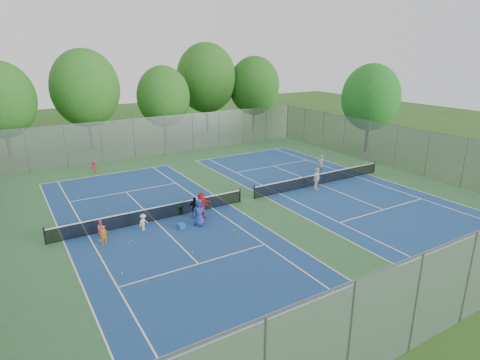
% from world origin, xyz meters
% --- Properties ---
extents(ground, '(120.00, 120.00, 0.00)m').
position_xyz_m(ground, '(0.00, 0.00, 0.00)').
color(ground, '#29531A').
rests_on(ground, ground).
extents(court_pad, '(32.00, 32.00, 0.01)m').
position_xyz_m(court_pad, '(0.00, 0.00, 0.01)').
color(court_pad, '#306636').
rests_on(court_pad, ground).
extents(court_left, '(10.97, 23.77, 0.01)m').
position_xyz_m(court_left, '(-7.00, 0.00, 0.02)').
color(court_left, navy).
rests_on(court_left, court_pad).
extents(court_right, '(10.97, 23.77, 0.01)m').
position_xyz_m(court_right, '(7.00, 0.00, 0.02)').
color(court_right, navy).
rests_on(court_right, court_pad).
extents(net_left, '(12.87, 0.10, 0.91)m').
position_xyz_m(net_left, '(-7.00, 0.00, 0.46)').
color(net_left, black).
rests_on(net_left, ground).
extents(net_right, '(12.87, 0.10, 0.91)m').
position_xyz_m(net_right, '(7.00, 0.00, 0.46)').
color(net_right, black).
rests_on(net_right, ground).
extents(fence_north, '(32.00, 0.10, 4.00)m').
position_xyz_m(fence_north, '(0.00, 16.00, 2.00)').
color(fence_north, gray).
rests_on(fence_north, ground).
extents(fence_south, '(32.00, 0.10, 4.00)m').
position_xyz_m(fence_south, '(0.00, -16.00, 2.00)').
color(fence_south, gray).
rests_on(fence_south, ground).
extents(fence_east, '(0.10, 32.00, 4.00)m').
position_xyz_m(fence_east, '(16.00, 0.00, 2.00)').
color(fence_east, gray).
rests_on(fence_east, ground).
extents(tree_nw, '(6.40, 6.40, 9.58)m').
position_xyz_m(tree_nw, '(-14.00, 22.00, 5.89)').
color(tree_nw, '#443326').
rests_on(tree_nw, ground).
extents(tree_nl, '(7.20, 7.20, 10.69)m').
position_xyz_m(tree_nl, '(-6.00, 23.00, 6.54)').
color(tree_nl, '#443326').
rests_on(tree_nl, ground).
extents(tree_nc, '(6.00, 6.00, 8.85)m').
position_xyz_m(tree_nc, '(2.00, 21.00, 5.39)').
color(tree_nc, '#443326').
rests_on(tree_nc, ground).
extents(tree_nr, '(7.60, 7.60, 11.42)m').
position_xyz_m(tree_nr, '(9.00, 24.00, 7.04)').
color(tree_nr, '#443326').
rests_on(tree_nr, ground).
extents(tree_ne, '(6.60, 6.60, 9.77)m').
position_xyz_m(tree_ne, '(15.00, 22.00, 5.97)').
color(tree_ne, '#443326').
rests_on(tree_ne, ground).
extents(tree_side_e, '(6.00, 6.00, 9.20)m').
position_xyz_m(tree_side_e, '(19.00, 6.00, 5.74)').
color(tree_side_e, '#443326').
rests_on(tree_side_e, ground).
extents(ball_crate, '(0.43, 0.43, 0.34)m').
position_xyz_m(ball_crate, '(-6.02, -1.96, 0.17)').
color(ball_crate, blue).
rests_on(ball_crate, ground).
extents(ball_hopper, '(0.29, 0.29, 0.53)m').
position_xyz_m(ball_hopper, '(-5.13, 0.31, 0.27)').
color(ball_hopper, green).
rests_on(ball_hopper, ground).
extents(student_a, '(0.49, 0.39, 1.16)m').
position_xyz_m(student_a, '(-10.56, -1.67, 0.58)').
color(student_a, orange).
rests_on(student_a, ground).
extents(student_b, '(0.59, 0.50, 1.07)m').
position_xyz_m(student_b, '(-10.45, -0.60, 0.53)').
color(student_b, '#DA557E').
rests_on(student_b, ground).
extents(student_c, '(0.78, 0.69, 1.05)m').
position_xyz_m(student_c, '(-8.05, -0.98, 0.53)').
color(student_c, silver).
rests_on(student_c, ground).
extents(student_d, '(0.89, 0.56, 1.41)m').
position_xyz_m(student_d, '(-4.60, -0.88, 0.71)').
color(student_d, black).
rests_on(student_d, ground).
extents(student_e, '(0.94, 0.70, 1.74)m').
position_xyz_m(student_e, '(-4.87, -2.13, 0.87)').
color(student_e, '#293E96').
rests_on(student_e, ground).
extents(student_f, '(1.68, 1.33, 1.78)m').
position_xyz_m(student_f, '(-4.27, -1.30, 0.89)').
color(student_f, red).
rests_on(student_f, ground).
extents(child_far_baseline, '(0.77, 0.55, 1.09)m').
position_xyz_m(child_far_baseline, '(-7.92, 12.82, 0.55)').
color(child_far_baseline, '#B41929').
rests_on(child_far_baseline, ground).
extents(instructor, '(0.61, 0.40, 1.66)m').
position_xyz_m(instructor, '(9.25, 2.43, 0.83)').
color(instructor, gray).
rests_on(instructor, ground).
extents(teen_court_b, '(1.14, 0.85, 1.80)m').
position_xyz_m(teen_court_b, '(5.88, -0.81, 0.90)').
color(teen_court_b, white).
rests_on(teen_court_b, ground).
extents(tennis_ball_0, '(0.07, 0.07, 0.07)m').
position_xyz_m(tennis_ball_0, '(-3.85, -6.38, 0.03)').
color(tennis_ball_0, gold).
rests_on(tennis_ball_0, ground).
extents(tennis_ball_1, '(0.07, 0.07, 0.07)m').
position_xyz_m(tennis_ball_1, '(-2.98, -3.08, 0.03)').
color(tennis_ball_1, yellow).
rests_on(tennis_ball_1, ground).
extents(tennis_ball_2, '(0.07, 0.07, 0.07)m').
position_xyz_m(tennis_ball_2, '(-10.68, -1.09, 0.03)').
color(tennis_ball_2, '#C0D331').
rests_on(tennis_ball_2, ground).
extents(tennis_ball_3, '(0.07, 0.07, 0.07)m').
position_xyz_m(tennis_ball_3, '(-3.62, -4.64, 0.03)').
color(tennis_ball_3, '#B4D531').
rests_on(tennis_ball_3, ground).
extents(tennis_ball_4, '(0.07, 0.07, 0.07)m').
position_xyz_m(tennis_ball_4, '(-9.17, -2.15, 0.03)').
color(tennis_ball_4, '#B3C72E').
rests_on(tennis_ball_4, ground).
extents(tennis_ball_5, '(0.07, 0.07, 0.07)m').
position_xyz_m(tennis_ball_5, '(-3.43, -3.91, 0.03)').
color(tennis_ball_5, '#DBF138').
rests_on(tennis_ball_5, ground).
extents(tennis_ball_6, '(0.07, 0.07, 0.07)m').
position_xyz_m(tennis_ball_6, '(-9.35, -2.28, 0.03)').
color(tennis_ball_6, '#AFC72E').
rests_on(tennis_ball_6, ground).
extents(tennis_ball_7, '(0.07, 0.07, 0.07)m').
position_xyz_m(tennis_ball_7, '(-6.78, -5.20, 0.03)').
color(tennis_ball_7, '#D7F338').
rests_on(tennis_ball_7, ground).
extents(tennis_ball_8, '(0.07, 0.07, 0.07)m').
position_xyz_m(tennis_ball_8, '(-10.61, -5.32, 0.03)').
color(tennis_ball_8, yellow).
rests_on(tennis_ball_8, ground).
extents(tennis_ball_9, '(0.07, 0.07, 0.07)m').
position_xyz_m(tennis_ball_9, '(-10.72, -1.21, 0.03)').
color(tennis_ball_9, '#B1C32D').
rests_on(tennis_ball_9, ground).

